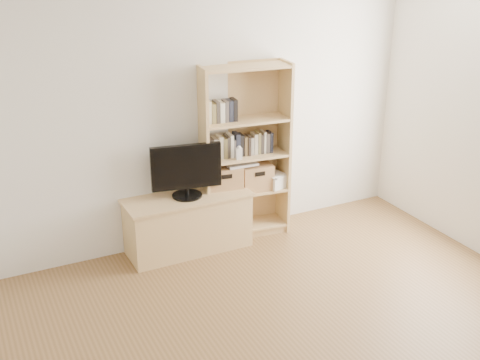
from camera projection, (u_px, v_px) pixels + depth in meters
back_wall at (207, 116)px, 5.96m from camera, size 4.50×0.02×2.60m
ceiling at (378, 4)px, 3.40m from camera, size 4.50×5.00×0.01m
tv_stand at (188, 224)px, 6.02m from camera, size 1.23×0.47×0.56m
bookshelf at (245, 153)px, 6.12m from camera, size 0.94×0.41×1.82m
television at (186, 171)px, 5.81m from camera, size 0.68×0.17×0.54m
books_row_mid at (244, 143)px, 6.10m from camera, size 0.87×0.27×0.23m
books_row_upper at (225, 111)px, 5.90m from camera, size 0.38×0.18×0.19m
baby_monitor at (239, 154)px, 5.98m from camera, size 0.07×0.05×0.12m
basket_left at (223, 180)px, 6.13m from camera, size 0.40×0.35×0.30m
basket_right at (255, 176)px, 6.25m from camera, size 0.35×0.30×0.27m
laptop at (240, 163)px, 6.11m from camera, size 0.33×0.23×0.02m
magazine_stack at (273, 180)px, 6.34m from camera, size 0.25×0.32×0.13m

